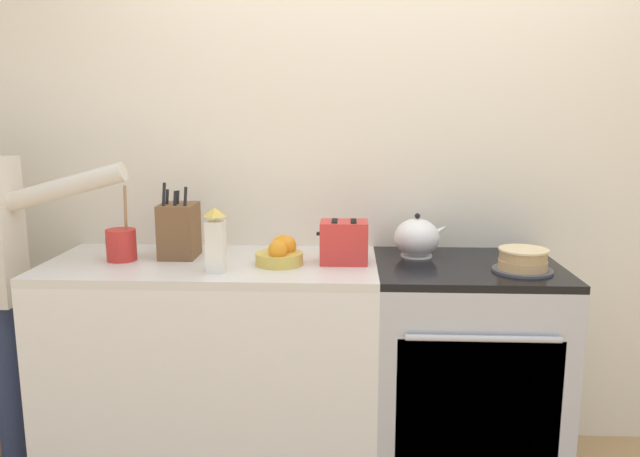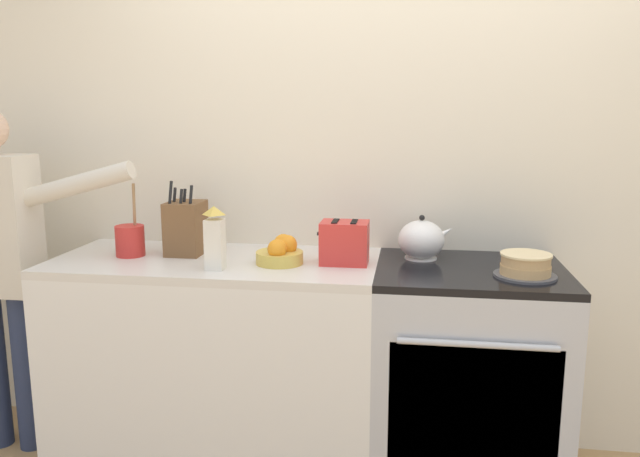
{
  "view_description": "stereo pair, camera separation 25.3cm",
  "coord_description": "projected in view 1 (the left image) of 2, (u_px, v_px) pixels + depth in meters",
  "views": [
    {
      "loc": [
        -0.15,
        -2.2,
        1.55
      ],
      "look_at": [
        -0.26,
        0.29,
        1.08
      ],
      "focal_mm": 35.0,
      "sensor_mm": 36.0,
      "label": 1
    },
    {
      "loc": [
        0.1,
        -2.17,
        1.55
      ],
      "look_at": [
        -0.26,
        0.29,
        1.08
      ],
      "focal_mm": 35.0,
      "sensor_mm": 36.0,
      "label": 2
    }
  ],
  "objects": [
    {
      "name": "wall_back",
      "position": [
        381.0,
        166.0,
        2.84
      ],
      "size": [
        8.0,
        0.04,
        2.6
      ],
      "color": "silver",
      "rests_on": "ground_plane"
    },
    {
      "name": "counter_cabinet",
      "position": [
        215.0,
        365.0,
        2.7
      ],
      "size": [
        1.38,
        0.64,
        0.93
      ],
      "color": "white",
      "rests_on": "ground_plane"
    },
    {
      "name": "stove_range",
      "position": [
        463.0,
        370.0,
        2.65
      ],
      "size": [
        0.75,
        0.67,
        0.93
      ],
      "color": "#B7BABF",
      "rests_on": "ground_plane"
    },
    {
      "name": "layer_cake",
      "position": [
        523.0,
        261.0,
        2.44
      ],
      "size": [
        0.23,
        0.23,
        0.09
      ],
      "color": "#4C4C51",
      "rests_on": "stove_range"
    },
    {
      "name": "tea_kettle",
      "position": [
        417.0,
        238.0,
        2.69
      ],
      "size": [
        0.24,
        0.19,
        0.19
      ],
      "color": "white",
      "rests_on": "stove_range"
    },
    {
      "name": "knife_block",
      "position": [
        179.0,
        230.0,
        2.67
      ],
      "size": [
        0.15,
        0.18,
        0.33
      ],
      "color": "brown",
      "rests_on": "counter_cabinet"
    },
    {
      "name": "utensil_crock",
      "position": [
        121.0,
        244.0,
        2.62
      ],
      "size": [
        0.12,
        0.12,
        0.32
      ],
      "color": "red",
      "rests_on": "counter_cabinet"
    },
    {
      "name": "fruit_bowl",
      "position": [
        281.0,
        252.0,
        2.56
      ],
      "size": [
        0.19,
        0.19,
        0.12
      ],
      "color": "gold",
      "rests_on": "counter_cabinet"
    },
    {
      "name": "toaster",
      "position": [
        344.0,
        242.0,
        2.57
      ],
      "size": [
        0.21,
        0.15,
        0.18
      ],
      "color": "red",
      "rests_on": "counter_cabinet"
    },
    {
      "name": "milk_carton",
      "position": [
        216.0,
        242.0,
        2.42
      ],
      "size": [
        0.07,
        0.07,
        0.25
      ],
      "color": "white",
      "rests_on": "counter_cabinet"
    }
  ]
}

